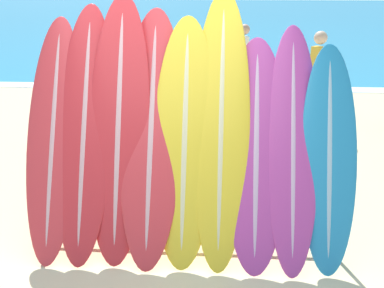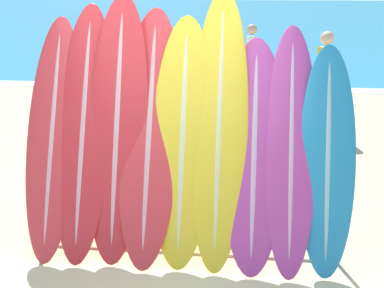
{
  "view_description": "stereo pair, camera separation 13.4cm",
  "coord_description": "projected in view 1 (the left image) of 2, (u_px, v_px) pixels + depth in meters",
  "views": [
    {
      "loc": [
        0.59,
        -3.32,
        2.51
      ],
      "look_at": [
        0.27,
        1.33,
        0.83
      ],
      "focal_mm": 42.0,
      "sensor_mm": 36.0,
      "label": 1
    },
    {
      "loc": [
        0.73,
        -3.3,
        2.51
      ],
      "look_at": [
        0.27,
        1.33,
        0.83
      ],
      "focal_mm": 42.0,
      "sensor_mm": 36.0,
      "label": 2
    }
  ],
  "objects": [
    {
      "name": "surfboard_slot_1",
      "position": [
        85.0,
        132.0,
        4.28
      ],
      "size": [
        0.55,
        1.16,
        2.33
      ],
      "color": "red",
      "rests_on": "ground_plane"
    },
    {
      "name": "surfboard_slot_6",
      "position": [
        256.0,
        153.0,
        4.17
      ],
      "size": [
        0.58,
        1.06,
        2.03
      ],
      "color": "#B23D8E",
      "rests_on": "ground_plane"
    },
    {
      "name": "ground_plane",
      "position": [
        152.0,
        281.0,
        4.0
      ],
      "size": [
        160.0,
        160.0,
        0.0
      ],
      "primitive_type": "plane",
      "color": "beige"
    },
    {
      "name": "ocean_water",
      "position": [
        218.0,
        13.0,
        38.77
      ],
      "size": [
        120.0,
        60.0,
        0.01
      ],
      "color": "teal",
      "rests_on": "ground_plane"
    },
    {
      "name": "surfboard_slot_4",
      "position": [
        185.0,
        140.0,
        4.21
      ],
      "size": [
        0.6,
        1.03,
        2.22
      ],
      "color": "yellow",
      "rests_on": "ground_plane"
    },
    {
      "name": "surfboard_slot_5",
      "position": [
        221.0,
        127.0,
        4.2
      ],
      "size": [
        0.54,
        1.2,
        2.46
      ],
      "color": "yellow",
      "rests_on": "ground_plane"
    },
    {
      "name": "surfboard_slot_8",
      "position": [
        329.0,
        158.0,
        4.11
      ],
      "size": [
        0.51,
        0.91,
        1.98
      ],
      "color": "teal",
      "rests_on": "ground_plane"
    },
    {
      "name": "person_far_left",
      "position": [
        317.0,
        76.0,
        7.97
      ],
      "size": [
        0.28,
        0.29,
        1.72
      ],
      "rotation": [
        0.0,
        0.0,
        5.44
      ],
      "color": "beige",
      "rests_on": "ground_plane"
    },
    {
      "name": "surfboard_slot_0",
      "position": [
        54.0,
        138.0,
        4.3
      ],
      "size": [
        0.52,
        1.11,
        2.21
      ],
      "color": "red",
      "rests_on": "ground_plane"
    },
    {
      "name": "surfboard_slot_2",
      "position": [
        119.0,
        128.0,
        4.25
      ],
      "size": [
        0.59,
        1.07,
        2.42
      ],
      "color": "red",
      "rests_on": "ground_plane"
    },
    {
      "name": "surfboard_slot_7",
      "position": [
        293.0,
        147.0,
        4.15
      ],
      "size": [
        0.48,
        1.14,
        2.14
      ],
      "color": "#B23D8E",
      "rests_on": "ground_plane"
    },
    {
      "name": "person_mid_beach",
      "position": [
        220.0,
        81.0,
        7.78
      ],
      "size": [
        0.28,
        0.24,
        1.64
      ],
      "rotation": [
        0.0,
        0.0,
        3.59
      ],
      "color": "#A87A5B",
      "rests_on": "ground_plane"
    },
    {
      "name": "person_near_water",
      "position": [
        135.0,
        108.0,
        6.37
      ],
      "size": [
        0.2,
        0.25,
        1.52
      ],
      "rotation": [
        0.0,
        0.0,
        1.32
      ],
      "color": "#846047",
      "rests_on": "ground_plane"
    },
    {
      "name": "surfboard_slot_3",
      "position": [
        151.0,
        135.0,
        4.24
      ],
      "size": [
        0.6,
        1.21,
        2.3
      ],
      "color": "red",
      "rests_on": "ground_plane"
    },
    {
      "name": "person_far_right",
      "position": [
        244.0,
        59.0,
        9.86
      ],
      "size": [
        0.22,
        0.28,
        1.66
      ],
      "rotation": [
        0.0,
        0.0,
        1.79
      ],
      "color": "tan",
      "rests_on": "ground_plane"
    },
    {
      "name": "surfboard_rack",
      "position": [
        186.0,
        209.0,
        4.33
      ],
      "size": [
        2.92,
        0.04,
        0.81
      ],
      "color": "#28282D",
      "rests_on": "ground_plane"
    }
  ]
}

